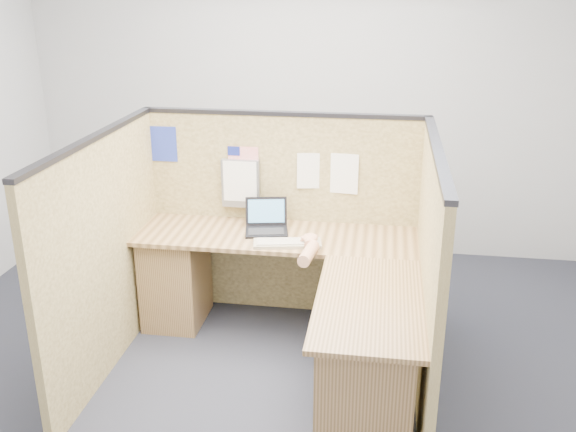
% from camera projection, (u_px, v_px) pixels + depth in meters
% --- Properties ---
extents(floor, '(5.00, 5.00, 0.00)m').
position_uv_depth(floor, '(259.00, 380.00, 4.08)').
color(floor, black).
rests_on(floor, ground).
extents(wall_back, '(5.00, 0.00, 5.00)m').
position_uv_depth(wall_back, '(306.00, 99.00, 5.69)').
color(wall_back, '#AEB0B4').
rests_on(wall_back, floor).
extents(wall_front, '(5.00, 0.00, 5.00)m').
position_uv_depth(wall_front, '(65.00, 428.00, 1.51)').
color(wall_front, '#AEB0B4').
rests_on(wall_front, floor).
extents(cubicle_partitions, '(2.06, 1.83, 1.53)m').
position_uv_depth(cubicle_partitions, '(270.00, 243.00, 4.21)').
color(cubicle_partitions, brown).
rests_on(cubicle_partitions, floor).
extents(l_desk, '(1.95, 1.75, 0.73)m').
position_uv_depth(l_desk, '(294.00, 306.00, 4.18)').
color(l_desk, brown).
rests_on(l_desk, floor).
extents(laptop, '(0.33, 0.33, 0.21)m').
position_uv_depth(laptop, '(268.00, 223.00, 4.52)').
color(laptop, black).
rests_on(laptop, l_desk).
extents(keyboard, '(0.47, 0.23, 0.03)m').
position_uv_depth(keyboard, '(287.00, 243.00, 4.28)').
color(keyboard, gray).
rests_on(keyboard, l_desk).
extents(mouse, '(0.13, 0.10, 0.05)m').
position_uv_depth(mouse, '(310.00, 242.00, 4.27)').
color(mouse, silver).
rests_on(mouse, l_desk).
extents(hand_forearm, '(0.12, 0.43, 0.09)m').
position_uv_depth(hand_forearm, '(309.00, 249.00, 4.12)').
color(hand_forearm, tan).
rests_on(hand_forearm, l_desk).
extents(blue_poster, '(0.19, 0.01, 0.26)m').
position_uv_depth(blue_poster, '(164.00, 144.00, 4.67)').
color(blue_poster, '#22339E').
rests_on(blue_poster, cubicle_partitions).
extents(american_flag, '(0.23, 0.01, 0.39)m').
position_uv_depth(american_flag, '(239.00, 158.00, 4.60)').
color(american_flag, olive).
rests_on(american_flag, cubicle_partitions).
extents(file_holder, '(0.28, 0.05, 0.35)m').
position_uv_depth(file_holder, '(241.00, 183.00, 4.65)').
color(file_holder, slate).
rests_on(file_holder, cubicle_partitions).
extents(paper_left, '(0.20, 0.03, 0.26)m').
position_uv_depth(paper_left, '(311.00, 171.00, 4.57)').
color(paper_left, white).
rests_on(paper_left, cubicle_partitions).
extents(paper_right, '(0.23, 0.03, 0.29)m').
position_uv_depth(paper_right, '(342.00, 174.00, 4.54)').
color(paper_right, white).
rests_on(paper_right, cubicle_partitions).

